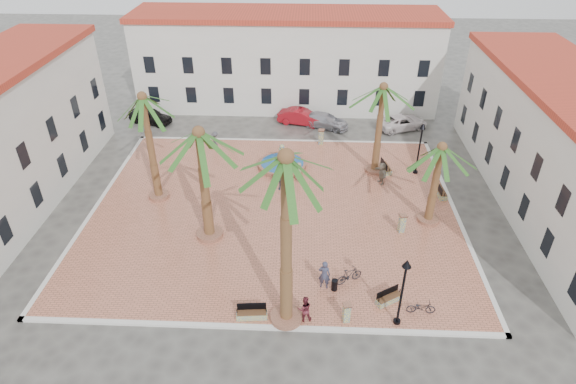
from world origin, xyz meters
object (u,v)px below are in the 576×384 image
Objects in this scene: bench_se at (389,298)px; pedestrian_fountain_a at (299,172)px; palm_sw at (200,146)px; litter_bin at (334,285)px; palm_nw at (144,108)px; bicycle_b at (349,275)px; palm_s at (286,177)px; car_silver at (325,121)px; car_white at (402,122)px; bench_e at (440,192)px; lamppost_e at (421,140)px; bollard_n at (321,137)px; bollard_e at (402,223)px; palm_e at (440,157)px; bicycle_a at (421,307)px; pedestrian_fountain_b at (281,180)px; pedestrian_east at (382,173)px; bench_ne at (386,168)px; lamppost_s at (404,281)px; car_red at (302,117)px; cyclist_b at (305,309)px; pedestrian_north at (215,141)px; palm_ne at (383,97)px; cyclist_a at (324,275)px; car_black at (150,116)px; bollard_se at (347,312)px; fountain at (282,164)px; bench_s at (252,314)px.

pedestrian_fountain_a is at bearing 80.76° from bench_se.
palm_sw reaches higher than litter_bin.
bicycle_b is at bearing -32.20° from palm_nw.
car_silver is (2.56, 24.70, -8.41)m from palm_s.
palm_s is 2.12× the size of car_white.
lamppost_e is at bearing 17.62° from bench_e.
bollard_e is at bearing -67.66° from bollard_n.
palm_sw is 1.71× the size of car_silver.
palm_e is 17.34m from car_silver.
bollard_e is 0.87× the size of bicycle_a.
bench_se is at bearing -46.84° from pedestrian_fountain_b.
pedestrian_east is (6.75, 14.29, -8.05)m from palm_s.
car_silver is at bearing 18.02° from bench_ne.
pedestrian_fountain_b is (-4.56, 10.05, 0.33)m from bicycle_b.
bollard_e is at bearing 79.86° from lamppost_s.
bench_e is 0.37× the size of car_white.
bicycle_a is 24.41m from car_silver.
bench_se is at bearing 14.96° from palm_s.
bollard_e is 0.30× the size of car_red.
cyclist_b is 21.02m from pedestrian_north.
palm_s reaches higher than palm_e.
palm_e is 8.51× the size of litter_bin.
bollard_e is at bearing 43.73° from bench_se.
car_white is (3.54, 8.49, -5.84)m from palm_ne.
bollard_n is at bearing -81.00° from cyclist_a.
cyclist_a is (-5.31, -5.57, 0.26)m from bollard_e.
bicycle_b is 28.44m from car_black.
litter_bin is 28.42m from car_black.
palm_nw is at bearing -167.58° from lamppost_e.
bollard_se is (3.20, -0.00, -8.29)m from palm_s.
palm_nw reaches higher than bench_ne.
pedestrian_north is at bearing 85.25° from car_white.
bench_e is at bearing -66.37° from bicycle_b.
bench_se is 0.91× the size of pedestrian_east.
palm_s is at bearing 175.88° from pedestrian_north.
lamppost_s is at bearing -91.86° from palm_ne.
lamppost_e is 15.63m from bicycle_a.
car_silver is (2.24, 10.28, -0.25)m from pedestrian_fountain_a.
palm_s reaches higher than lamppost_e.
fountain reaches higher than pedestrian_fountain_b.
palm_s is at bearing 144.08° from bench_ne.
litter_bin is 23.48m from car_white.
car_red is (-5.38, 23.80, 0.37)m from bench_se.
cyclist_a reaches higher than car_white.
fountain is at bearing -9.84° from bicycle_b.
bench_s is at bearing -117.26° from palm_ne.
palm_e is 12.12m from bollard_se.
palm_ne reaches higher than pedestrian_fountain_a.
fountain reaches higher than bollard_e.
palm_ne reaches higher than car_red.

